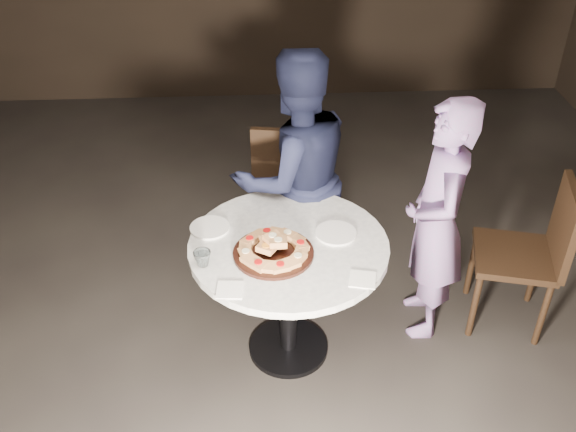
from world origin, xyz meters
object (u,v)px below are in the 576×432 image
Objects in this scene: focaccia_pile at (273,248)px; chair_right at (535,248)px; table at (289,265)px; chair_far at (288,175)px; serving_board at (273,253)px; diner_navy at (294,177)px; diner_teal at (436,222)px; water_glass at (202,258)px.

chair_right is (1.45, 0.26, -0.27)m from focaccia_pile.
chair_far is at bearing 87.09° from table.
serving_board is 1.12× the size of focaccia_pile.
diner_teal is (0.73, -0.41, -0.06)m from diner_navy.
serving_board is 0.03m from focaccia_pile.
chair_far is at bearing 83.28° from focaccia_pile.
chair_right is at bearing 10.07° from focaccia_pile.
chair_right is 0.60× the size of diner_navy.
focaccia_pile is 0.38× the size of chair_right.
water_glass is at bearing -160.38° from table.
chair_right is at bearing 7.09° from table.
chair_far is (0.05, 1.02, -0.08)m from table.
diner_navy reaches higher than table.
focaccia_pile is (-0.00, 0.00, 0.03)m from serving_board.
diner_navy is at bearing 78.15° from focaccia_pile.
table is at bearing -68.92° from chair_right.
table is 1.12× the size of chair_right.
diner_teal reaches higher than focaccia_pile.
serving_board is at bearing 91.70° from chair_far.
chair_right reaches higher than focaccia_pile.
water_glass is 1.83m from chair_right.
diner_teal is at bearing 130.44° from diner_navy.
serving_board is 0.28× the size of diner_teal.
water_glass is at bearing -169.94° from serving_board.
chair_right reaches higher than water_glass.
diner_navy is (0.14, 0.69, -0.03)m from focaccia_pile.
chair_far reaches higher than focaccia_pile.
diner_navy is at bearing 78.20° from serving_board.
focaccia_pile is 0.23× the size of diner_navy.
serving_board is 0.43× the size of chair_far.
water_glass is 1.27m from diner_teal.
chair_right is at bearing 92.06° from diner_teal.
table is 1.38m from chair_right.
table is 0.72× the size of diner_teal.
table is at bearing 47.79° from focaccia_pile.
diner_navy is at bearing -114.76° from diner_teal.
diner_teal is (0.75, -0.83, 0.18)m from chair_far.
focaccia_pile is 0.93m from diner_teal.
chair_right is (1.45, 0.26, -0.23)m from serving_board.
serving_board is at bearing -65.86° from chair_right.
diner_navy reaches higher than serving_board.
serving_board is 0.92m from diner_teal.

